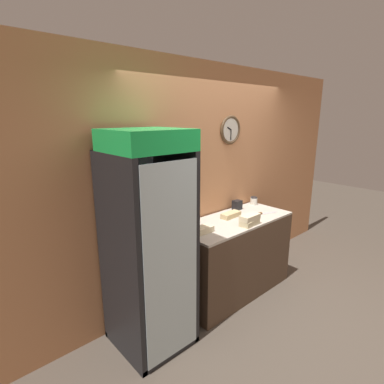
# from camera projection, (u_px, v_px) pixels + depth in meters

# --- Properties ---
(ground_plane) EXTENTS (14.00, 14.00, 0.00)m
(ground_plane) POSITION_uv_depth(u_px,v_px,m) (295.00, 325.00, 3.12)
(ground_plane) COLOR #4C4238
(wall_back) EXTENTS (5.20, 0.09, 2.70)m
(wall_back) POSITION_uv_depth(u_px,v_px,m) (213.00, 180.00, 3.67)
(wall_back) COLOR tan
(wall_back) RESTS_ON ground_plane
(prep_counter) EXTENTS (1.50, 0.63, 0.94)m
(prep_counter) POSITION_uv_depth(u_px,v_px,m) (233.00, 256.00, 3.63)
(prep_counter) COLOR #4C3828
(prep_counter) RESTS_ON ground_plane
(beverage_cooler) EXTENTS (0.64, 0.68, 2.02)m
(beverage_cooler) POSITION_uv_depth(u_px,v_px,m) (145.00, 233.00, 2.69)
(beverage_cooler) COLOR black
(beverage_cooler) RESTS_ON ground_plane
(sandwich_stack_bottom) EXTENTS (0.26, 0.14, 0.06)m
(sandwich_stack_bottom) POSITION_uv_depth(u_px,v_px,m) (250.00, 222.00, 3.32)
(sandwich_stack_bottom) COLOR beige
(sandwich_stack_bottom) RESTS_ON prep_counter
(sandwich_stack_middle) EXTENTS (0.25, 0.12, 0.06)m
(sandwich_stack_middle) POSITION_uv_depth(u_px,v_px,m) (250.00, 217.00, 3.31)
(sandwich_stack_middle) COLOR beige
(sandwich_stack_middle) RESTS_ON sandwich_stack_bottom
(sandwich_flat_left) EXTENTS (0.25, 0.13, 0.06)m
(sandwich_flat_left) POSITION_uv_depth(u_px,v_px,m) (202.00, 230.00, 3.10)
(sandwich_flat_left) COLOR beige
(sandwich_flat_left) RESTS_ON prep_counter
(sandwich_flat_right) EXTENTS (0.27, 0.12, 0.06)m
(sandwich_flat_right) POSITION_uv_depth(u_px,v_px,m) (231.00, 215.00, 3.58)
(sandwich_flat_right) COLOR tan
(sandwich_flat_right) RESTS_ON prep_counter
(chefs_knife) EXTENTS (0.32, 0.14, 0.02)m
(chefs_knife) POSITION_uv_depth(u_px,v_px,m) (263.00, 213.00, 3.70)
(chefs_knife) COLOR silver
(chefs_knife) RESTS_ON prep_counter
(condiment_jar) EXTENTS (0.09, 0.09, 0.11)m
(condiment_jar) POSITION_uv_depth(u_px,v_px,m) (254.00, 201.00, 4.08)
(condiment_jar) COLOR silver
(condiment_jar) RESTS_ON prep_counter
(napkin_dispenser) EXTENTS (0.11, 0.09, 0.12)m
(napkin_dispenser) POSITION_uv_depth(u_px,v_px,m) (237.00, 205.00, 3.86)
(napkin_dispenser) COLOR black
(napkin_dispenser) RESTS_ON prep_counter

